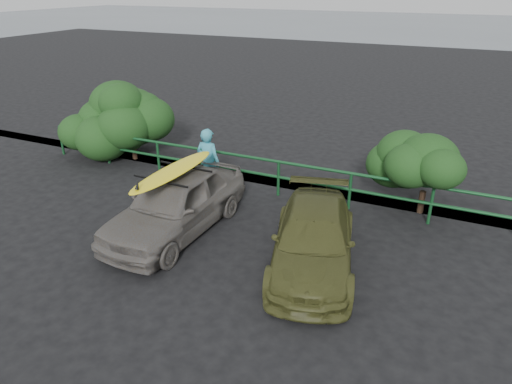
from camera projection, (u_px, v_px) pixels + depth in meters
ground at (137, 284)px, 9.04m from camera, size 80.00×80.00×0.00m
ocean at (431, 27)px, 58.56m from camera, size 200.00×200.00×0.00m
guardrail at (246, 172)px, 12.95m from camera, size 14.00×0.08×1.04m
shrub_left at (118, 125)px, 14.80m from camera, size 3.20×2.40×2.39m
shrub_right at (437, 177)px, 11.25m from camera, size 3.20×2.40×2.14m
sedan at (176, 203)px, 10.69m from camera, size 1.90×4.35×1.46m
olive_vehicle at (313, 239)px, 9.46m from camera, size 2.63×4.37×1.18m
man at (208, 163)px, 12.43m from camera, size 0.72×0.49×1.92m
roof_rack at (173, 174)px, 10.37m from camera, size 1.49×1.08×0.05m
surfboard at (173, 171)px, 10.34m from camera, size 0.73×2.96×0.09m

